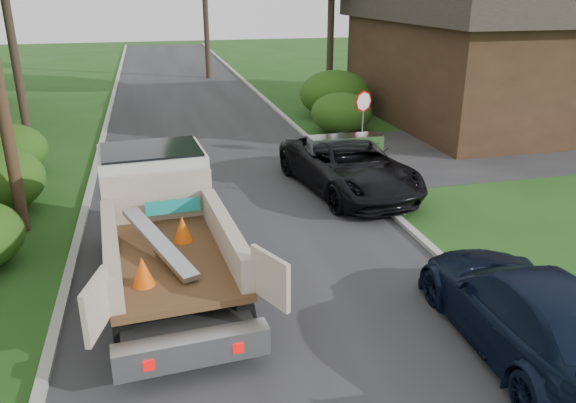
{
  "coord_description": "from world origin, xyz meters",
  "views": [
    {
      "loc": [
        -2.08,
        -9.45,
        5.84
      ],
      "look_at": [
        0.82,
        2.34,
        1.2
      ],
      "focal_mm": 35.0,
      "sensor_mm": 36.0,
      "label": 1
    }
  ],
  "objects_px": {
    "stop_sign": "(363,111)",
    "flatbed_truck": "(160,213)",
    "black_pickup": "(349,166)",
    "navy_suv": "(528,311)",
    "house_right": "(486,50)"
  },
  "relations": [
    {
      "from": "black_pickup",
      "to": "stop_sign",
      "type": "bearing_deg",
      "value": 54.99
    },
    {
      "from": "stop_sign",
      "to": "navy_suv",
      "type": "distance_m",
      "value": 11.63
    },
    {
      "from": "stop_sign",
      "to": "navy_suv",
      "type": "height_order",
      "value": "stop_sign"
    },
    {
      "from": "stop_sign",
      "to": "flatbed_truck",
      "type": "distance_m",
      "value": 10.1
    },
    {
      "from": "stop_sign",
      "to": "black_pickup",
      "type": "relative_size",
      "value": 0.43
    },
    {
      "from": "house_right",
      "to": "black_pickup",
      "type": "bearing_deg",
      "value": -139.23
    },
    {
      "from": "stop_sign",
      "to": "flatbed_truck",
      "type": "relative_size",
      "value": 0.37
    },
    {
      "from": "stop_sign",
      "to": "black_pickup",
      "type": "bearing_deg",
      "value": -117.27
    },
    {
      "from": "stop_sign",
      "to": "house_right",
      "type": "relative_size",
      "value": 0.19
    },
    {
      "from": "stop_sign",
      "to": "house_right",
      "type": "distance_m",
      "value": 9.37
    },
    {
      "from": "black_pickup",
      "to": "flatbed_truck",
      "type": "bearing_deg",
      "value": -153.34
    },
    {
      "from": "black_pickup",
      "to": "navy_suv",
      "type": "height_order",
      "value": "black_pickup"
    },
    {
      "from": "stop_sign",
      "to": "navy_suv",
      "type": "xyz_separation_m",
      "value": [
        -1.4,
        -11.5,
        -1.02
      ]
    },
    {
      "from": "stop_sign",
      "to": "flatbed_truck",
      "type": "xyz_separation_m",
      "value": [
        -7.28,
        -6.99,
        -0.45
      ]
    },
    {
      "from": "stop_sign",
      "to": "flatbed_truck",
      "type": "bearing_deg",
      "value": -136.14
    }
  ]
}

